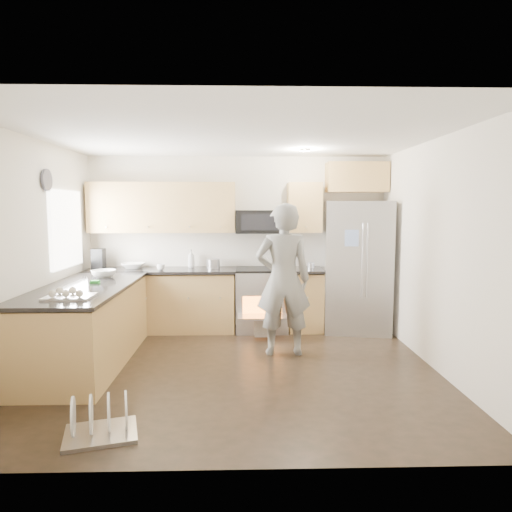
{
  "coord_description": "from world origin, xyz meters",
  "views": [
    {
      "loc": [
        0.08,
        -5.01,
        1.82
      ],
      "look_at": [
        0.24,
        0.5,
        1.24
      ],
      "focal_mm": 32.0,
      "sensor_mm": 36.0,
      "label": 1
    }
  ],
  "objects_px": {
    "person": "(283,280)",
    "dish_rack": "(100,425)",
    "stove_range": "(261,285)",
    "refrigerator": "(358,267)"
  },
  "relations": [
    {
      "from": "person",
      "to": "dish_rack",
      "type": "distance_m",
      "value": 2.75
    },
    {
      "from": "stove_range",
      "to": "dish_rack",
      "type": "bearing_deg",
      "value": -114.01
    },
    {
      "from": "stove_range",
      "to": "refrigerator",
      "type": "height_order",
      "value": "refrigerator"
    },
    {
      "from": "refrigerator",
      "to": "person",
      "type": "xyz_separation_m",
      "value": [
        -1.2,
        -1.06,
        -0.02
      ]
    },
    {
      "from": "refrigerator",
      "to": "dish_rack",
      "type": "bearing_deg",
      "value": -122.51
    },
    {
      "from": "stove_range",
      "to": "dish_rack",
      "type": "distance_m",
      "value": 3.53
    },
    {
      "from": "person",
      "to": "dish_rack",
      "type": "height_order",
      "value": "person"
    },
    {
      "from": "stove_range",
      "to": "refrigerator",
      "type": "bearing_deg",
      "value": -3.5
    },
    {
      "from": "person",
      "to": "stove_range",
      "type": "bearing_deg",
      "value": -80.93
    },
    {
      "from": "dish_rack",
      "to": "person",
      "type": "bearing_deg",
      "value": 51.11
    }
  ]
}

